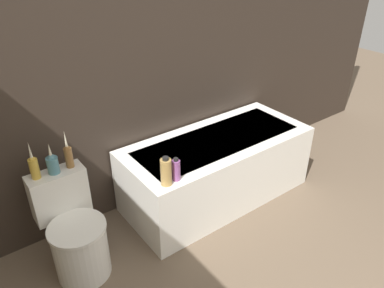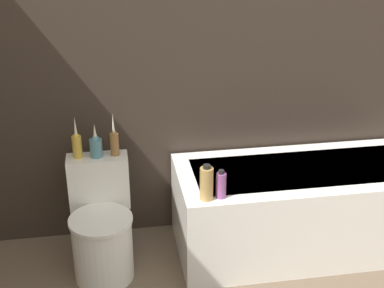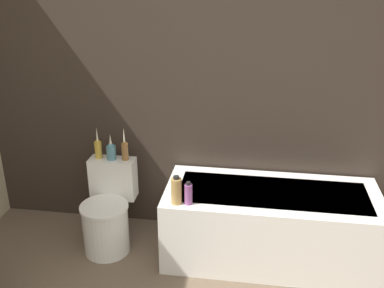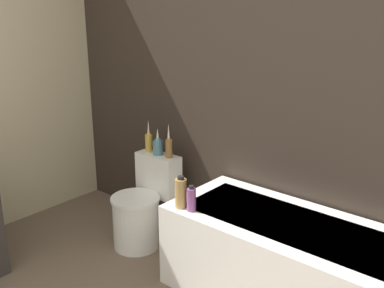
% 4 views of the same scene
% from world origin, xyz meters
% --- Properties ---
extents(wall_back_tiled, '(6.40, 0.06, 2.60)m').
position_xyz_m(wall_back_tiled, '(0.00, 2.35, 1.30)').
color(wall_back_tiled, '#332821').
rests_on(wall_back_tiled, ground_plane).
extents(bathtub, '(1.56, 0.68, 0.56)m').
position_xyz_m(bathtub, '(0.75, 1.96, 0.28)').
color(bathtub, white).
rests_on(bathtub, ground).
extents(toilet, '(0.37, 0.51, 0.67)m').
position_xyz_m(toilet, '(-0.50, 1.91, 0.29)').
color(toilet, white).
rests_on(toilet, ground).
extents(vase_gold, '(0.06, 0.06, 0.26)m').
position_xyz_m(vase_gold, '(-0.61, 2.11, 0.76)').
color(vase_gold, gold).
rests_on(vase_gold, toilet).
extents(vase_silver, '(0.07, 0.07, 0.21)m').
position_xyz_m(vase_silver, '(-0.50, 2.09, 0.75)').
color(vase_silver, teal).
rests_on(vase_silver, toilet).
extents(vase_bronze, '(0.05, 0.05, 0.26)m').
position_xyz_m(vase_bronze, '(-0.39, 2.10, 0.76)').
color(vase_bronze, olive).
rests_on(vase_bronze, toilet).
extents(shampoo_bottle_tall, '(0.07, 0.07, 0.21)m').
position_xyz_m(shampoo_bottle_tall, '(0.09, 1.70, 0.66)').
color(shampoo_bottle_tall, tan).
rests_on(shampoo_bottle_tall, bathtub).
extents(shampoo_bottle_short, '(0.06, 0.06, 0.17)m').
position_xyz_m(shampoo_bottle_short, '(0.17, 1.70, 0.64)').
color(shampoo_bottle_short, '#8C4C8C').
rests_on(shampoo_bottle_short, bathtub).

